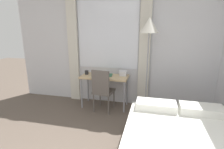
{
  "coord_description": "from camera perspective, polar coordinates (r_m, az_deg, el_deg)",
  "views": [
    {
      "loc": [
        0.73,
        -0.85,
        1.76
      ],
      "look_at": [
        -0.03,
        2.36,
        0.88
      ],
      "focal_mm": 28.0,
      "sensor_mm": 36.0,
      "label": 1
    }
  ],
  "objects": [
    {
      "name": "mug",
      "position": [
        4.05,
        -8.28,
        0.68
      ],
      "size": [
        0.08,
        0.08,
        0.09
      ],
      "color": "#262628",
      "rests_on": "desk"
    },
    {
      "name": "desk_chair",
      "position": [
        3.71,
        -3.11,
        -4.62
      ],
      "size": [
        0.45,
        0.45,
        0.94
      ],
      "rotation": [
        0.0,
        0.0,
        -0.12
      ],
      "color": "#59514C",
      "rests_on": "ground_plane"
    },
    {
      "name": "desk",
      "position": [
        3.92,
        -2.45,
        -1.49
      ],
      "size": [
        1.05,
        0.48,
        0.73
      ],
      "color": "tan",
      "rests_on": "ground_plane"
    },
    {
      "name": "standing_lamp",
      "position": [
        3.55,
        12.04,
        13.71
      ],
      "size": [
        0.36,
        0.36,
        1.96
      ],
      "color": "#4C4C51",
      "rests_on": "ground_plane"
    },
    {
      "name": "telephone",
      "position": [
        3.9,
        3.68,
        0.4
      ],
      "size": [
        0.17,
        0.15,
        0.12
      ],
      "color": "silver",
      "rests_on": "desk"
    },
    {
      "name": "wall_back_with_window",
      "position": [
        4.03,
        2.35,
        9.12
      ],
      "size": [
        5.14,
        0.13,
        2.7
      ],
      "color": "silver",
      "rests_on": "ground_plane"
    },
    {
      "name": "book",
      "position": [
        3.92,
        -1.89,
        -0.15
      ],
      "size": [
        0.28,
        0.24,
        0.02
      ],
      "rotation": [
        0.0,
        0.0,
        0.12
      ],
      "color": "#33664C",
      "rests_on": "desk"
    }
  ]
}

